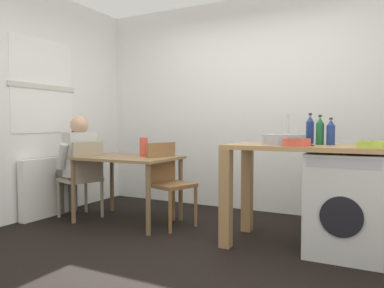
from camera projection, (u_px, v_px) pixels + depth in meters
ground_plane at (186, 249)px, 3.29m from camera, size 5.46×5.46×0.00m
wall_back at (250, 105)px, 4.77m from camera, size 4.60×0.10×2.70m
wall_window_side at (19, 102)px, 4.21m from camera, size 0.12×3.80×2.70m
radiator at (50, 187)px, 4.46m from camera, size 0.10×0.80×0.70m
dining_table at (128, 165)px, 4.19m from camera, size 1.10×0.76×0.74m
chair_person_seat at (83, 175)px, 4.34m from camera, size 0.49×0.49×0.90m
chair_opposite at (167, 179)px, 4.04m from camera, size 0.51×0.51×0.90m
seated_person at (76, 160)px, 4.44m from camera, size 0.55×0.54×1.20m
kitchen_counter at (289, 162)px, 3.33m from camera, size 1.50×0.68×0.92m
washing_machine at (345, 204)px, 3.13m from camera, size 0.60×0.61×0.86m
sink_basin at (284, 139)px, 3.34m from camera, size 0.38×0.38×0.09m
tap at (288, 129)px, 3.50m from camera, size 0.02×0.02×0.28m
bottle_tall_green at (310, 130)px, 3.48m from camera, size 0.07×0.07×0.29m
bottle_squat_brown at (320, 131)px, 3.29m from camera, size 0.07×0.07×0.26m
bottle_clear_small at (331, 133)px, 3.24m from camera, size 0.07×0.07×0.24m
mixing_bowl at (297, 142)px, 3.09m from camera, size 0.22×0.22×0.06m
colander at (370, 144)px, 2.82m from camera, size 0.20×0.20×0.06m
vase at (144, 147)px, 4.20m from camera, size 0.09×0.09×0.21m
scissors at (306, 145)px, 3.16m from camera, size 0.15×0.06×0.01m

